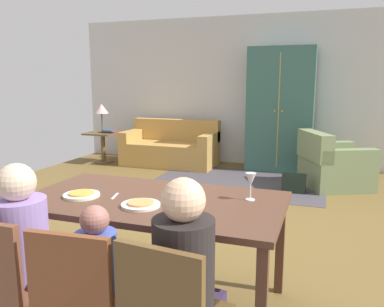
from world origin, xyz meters
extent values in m
cube|color=brown|center=(0.00, 0.47, -0.01)|extent=(6.85, 6.14, 0.02)
cube|color=silver|center=(0.00, 3.59, 1.35)|extent=(6.85, 0.10, 2.70)
cube|color=#543424|center=(0.22, -1.33, 0.74)|extent=(1.76, 0.96, 0.04)
cube|color=#543424|center=(-0.59, -1.75, 0.36)|extent=(0.06, 0.06, 0.72)
cube|color=#543424|center=(-0.59, -0.91, 0.36)|extent=(0.06, 0.06, 0.72)
cube|color=#543424|center=(1.04, -0.91, 0.36)|extent=(0.06, 0.06, 0.72)
cylinder|color=silver|center=(-0.26, -1.45, 0.77)|extent=(0.25, 0.25, 0.02)
cylinder|color=gold|center=(-0.26, -1.45, 0.78)|extent=(0.17, 0.17, 0.01)
cylinder|color=silver|center=(0.22, -1.51, 0.77)|extent=(0.25, 0.25, 0.02)
cylinder|color=#E79451|center=(0.22, -1.51, 0.78)|extent=(0.17, 0.17, 0.01)
cylinder|color=silver|center=(0.86, -1.15, 0.76)|extent=(0.06, 0.06, 0.01)
cylinder|color=silver|center=(0.86, -1.15, 0.81)|extent=(0.01, 0.01, 0.09)
cone|color=silver|center=(0.86, -1.15, 0.90)|extent=(0.07, 0.07, 0.09)
cube|color=silver|center=(-0.04, -1.38, 0.76)|extent=(0.05, 0.15, 0.01)
cube|color=silver|center=(0.38, -1.23, 0.76)|extent=(0.03, 0.17, 0.01)
cube|color=brown|center=(-0.26, -2.09, 0.43)|extent=(0.42, 0.42, 0.04)
cube|color=brown|center=(-0.44, -1.91, 0.21)|extent=(0.04, 0.04, 0.41)
cube|color=#393546|center=(-0.26, -1.95, 0.23)|extent=(0.26, 0.34, 0.45)
cylinder|color=#9376B9|center=(-0.26, -2.03, 0.68)|extent=(0.30, 0.30, 0.46)
sphere|color=beige|center=(-0.26, -2.03, 1.00)|extent=(0.21, 0.21, 0.21)
cube|color=brown|center=(0.22, -2.09, 0.43)|extent=(0.45, 0.45, 0.04)
cube|color=brown|center=(0.24, -2.28, 0.66)|extent=(0.42, 0.07, 0.42)
cylinder|color=#4457B7|center=(0.22, -2.03, 0.62)|extent=(0.22, 0.22, 0.33)
sphere|color=#A26559|center=(0.22, -2.03, 0.85)|extent=(0.15, 0.15, 0.15)
cube|color=brown|center=(0.69, -2.28, 0.66)|extent=(0.42, 0.09, 0.42)
cylinder|color=black|center=(0.71, -2.03, 0.68)|extent=(0.30, 0.30, 0.46)
sphere|color=beige|center=(0.71, -2.03, 1.00)|extent=(0.21, 0.21, 0.21)
cube|color=#454046|center=(0.06, 2.14, 0.00)|extent=(2.60, 1.80, 0.01)
cube|color=#B88A44|center=(-1.41, 2.94, 0.21)|extent=(1.70, 0.84, 0.42)
cube|color=#B88A44|center=(-1.41, 3.28, 0.62)|extent=(1.70, 0.20, 0.40)
cube|color=#B88A44|center=(-2.17, 2.94, 0.52)|extent=(0.18, 0.84, 0.20)
cube|color=#B88A44|center=(-0.65, 2.94, 0.52)|extent=(0.18, 0.84, 0.20)
cube|color=#708155|center=(1.47, 2.34, 0.21)|extent=(1.12, 1.13, 0.42)
cube|color=#708155|center=(1.16, 2.19, 0.62)|extent=(0.55, 0.85, 0.40)
cube|color=#708155|center=(1.61, 2.03, 0.52)|extent=(0.84, 0.52, 0.20)
cube|color=#708155|center=(1.33, 2.64, 0.52)|extent=(0.84, 0.52, 0.20)
cube|color=#345E54|center=(0.54, 3.20, 1.05)|extent=(1.10, 0.56, 2.10)
cube|color=#AA9748|center=(0.54, 2.92, 1.05)|extent=(0.02, 0.01, 1.89)
sphere|color=#AA9748|center=(0.48, 2.91, 1.05)|extent=(0.04, 0.04, 0.04)
sphere|color=#AA9748|center=(0.60, 2.91, 1.05)|extent=(0.04, 0.04, 0.04)
cube|color=brown|center=(-2.70, 2.74, 0.56)|extent=(0.56, 0.56, 0.03)
cylinder|color=brown|center=(-2.70, 2.74, 0.27)|extent=(0.08, 0.08, 0.55)
cylinder|color=brown|center=(-2.70, 2.74, 0.01)|extent=(0.36, 0.36, 0.03)
cylinder|color=#444944|center=(-2.70, 2.74, 0.59)|extent=(0.16, 0.16, 0.02)
cylinder|color=#444944|center=(-2.70, 2.74, 0.77)|extent=(0.02, 0.02, 0.34)
cone|color=#CCA89C|center=(-2.70, 2.74, 1.03)|extent=(0.26, 0.26, 0.18)
cube|color=#A32D22|center=(-2.54, 2.76, 0.59)|extent=(0.22, 0.16, 0.03)
cube|color=#385178|center=(-2.56, 2.72, 0.62)|extent=(0.22, 0.16, 0.03)
cube|color=black|center=(0.92, 1.84, 0.13)|extent=(0.32, 0.16, 0.26)
camera|label=1|loc=(1.32, -3.66, 1.55)|focal=36.67mm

